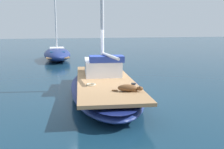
# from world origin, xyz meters

# --- Properties ---
(ground_plane) EXTENTS (120.00, 120.00, 0.00)m
(ground_plane) POSITION_xyz_m (0.00, 0.00, 0.00)
(ground_plane) COLOR #143347
(sailboat_main) EXTENTS (3.57, 7.53, 0.66)m
(sailboat_main) POSITION_xyz_m (0.00, 0.00, 0.34)
(sailboat_main) COLOR navy
(sailboat_main) RESTS_ON ground
(cabin_house) EXTENTS (1.71, 2.41, 0.84)m
(cabin_house) POSITION_xyz_m (0.18, 1.10, 1.01)
(cabin_house) COLOR silver
(cabin_house) RESTS_ON sailboat_main
(dog_brown) EXTENTS (0.92, 0.45, 0.22)m
(dog_brown) POSITION_xyz_m (0.22, -2.08, 0.77)
(dog_brown) COLOR brown
(dog_brown) RESTS_ON sailboat_main
(deck_winch) EXTENTS (0.16, 0.16, 0.21)m
(deck_winch) POSITION_xyz_m (0.44, -1.91, 0.76)
(deck_winch) COLOR #B7B7BC
(deck_winch) RESTS_ON sailboat_main
(coiled_rope) EXTENTS (0.32, 0.32, 0.04)m
(coiled_rope) POSITION_xyz_m (-0.71, -0.90, 0.68)
(coiled_rope) COLOR beige
(coiled_rope) RESTS_ON sailboat_main
(moored_boat_far_astern) EXTENTS (2.34, 5.85, 5.93)m
(moored_boat_far_astern) POSITION_xyz_m (-0.94, 11.89, 0.53)
(moored_boat_far_astern) COLOR navy
(moored_boat_far_astern) RESTS_ON ground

